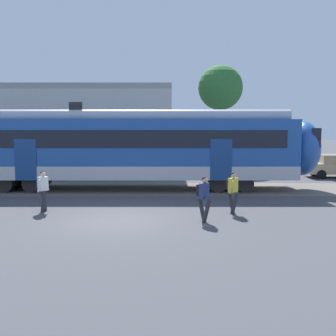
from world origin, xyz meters
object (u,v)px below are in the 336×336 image
pedestrian_white (42,187)px  pedestrian_navy (203,195)px  parked_car_tan (335,166)px  pedestrian_yellow (232,189)px

pedestrian_white → pedestrian_navy: same height
pedestrian_navy → parked_car_tan: bearing=50.6°
pedestrian_yellow → parked_car_tan: (8.70, 10.77, -0.21)m
pedestrian_navy → parked_car_tan: (9.96, 12.12, -0.21)m
pedestrian_white → pedestrian_yellow: 7.63m
pedestrian_yellow → parked_car_tan: size_ratio=0.41×
pedestrian_white → pedestrian_yellow: same height
pedestrian_yellow → pedestrian_navy: bearing=-133.0°
pedestrian_navy → pedestrian_white: bearing=164.9°
pedestrian_yellow → parked_car_tan: 13.84m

